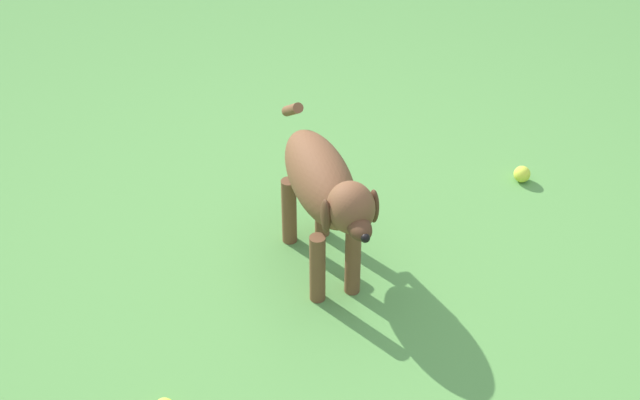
% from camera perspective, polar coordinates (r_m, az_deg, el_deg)
% --- Properties ---
extents(ground, '(14.00, 14.00, 0.00)m').
position_cam_1_polar(ground, '(3.48, 0.41, -4.74)').
color(ground, '#548C42').
extents(dog, '(0.80, 0.34, 0.56)m').
position_cam_1_polar(dog, '(3.28, 0.27, 0.64)').
color(dog, brown).
rests_on(dog, ground).
extents(tennis_ball_1, '(0.07, 0.07, 0.07)m').
position_cam_1_polar(tennis_ball_1, '(4.00, 11.44, 1.46)').
color(tennis_ball_1, '#D1DA3D').
rests_on(tennis_ball_1, ground).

